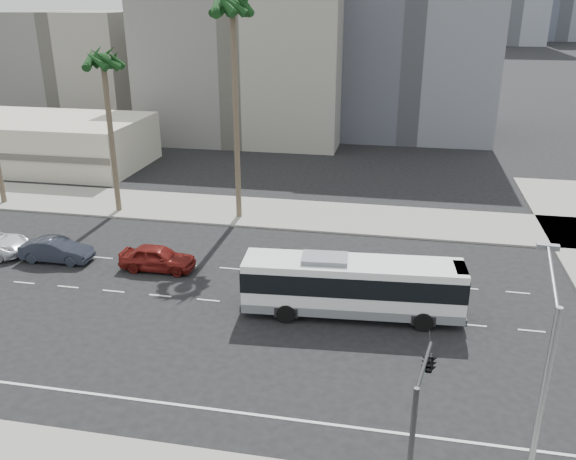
% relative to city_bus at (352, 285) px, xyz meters
% --- Properties ---
extents(ground, '(700.00, 700.00, 0.00)m').
position_rel_city_bus_xyz_m(ground, '(-5.38, 0.03, -1.82)').
color(ground, black).
rests_on(ground, ground).
extents(sidewalk_north, '(120.00, 7.00, 0.15)m').
position_rel_city_bus_xyz_m(sidewalk_north, '(-5.38, 15.53, -1.74)').
color(sidewalk_north, gray).
rests_on(sidewalk_north, ground).
extents(commercial_low, '(22.00, 12.16, 5.00)m').
position_rel_city_bus_xyz_m(commercial_low, '(-35.38, 26.02, 0.68)').
color(commercial_low, beige).
rests_on(commercial_low, ground).
extents(midrise_beige_west, '(24.00, 18.00, 18.00)m').
position_rel_city_bus_xyz_m(midrise_beige_west, '(-17.38, 45.03, 7.18)').
color(midrise_beige_west, gray).
rests_on(midrise_beige_west, ground).
extents(midrise_gray_center, '(20.00, 20.00, 26.00)m').
position_rel_city_bus_xyz_m(midrise_gray_center, '(2.62, 52.03, 11.18)').
color(midrise_gray_center, '#52555F').
rests_on(midrise_gray_center, ground).
extents(midrise_beige_far, '(18.00, 16.00, 15.00)m').
position_rel_city_bus_xyz_m(midrise_beige_far, '(-43.38, 50.03, 5.68)').
color(midrise_beige_far, gray).
rests_on(midrise_beige_far, ground).
extents(city_bus, '(12.22, 3.57, 3.46)m').
position_rel_city_bus_xyz_m(city_bus, '(0.00, 0.00, 0.00)').
color(city_bus, white).
rests_on(city_bus, ground).
extents(car_a, '(2.05, 4.95, 1.68)m').
position_rel_city_bus_xyz_m(car_a, '(-12.93, 3.50, -0.98)').
color(car_a, maroon).
rests_on(car_a, ground).
extents(car_b, '(1.77, 4.83, 1.58)m').
position_rel_city_bus_xyz_m(car_b, '(-20.13, 3.50, -1.03)').
color(car_b, '#252935').
rests_on(car_b, ground).
extents(streetlight_corner, '(0.80, 3.99, 8.55)m').
position_rel_city_bus_xyz_m(streetlight_corner, '(7.06, -12.41, 2.98)').
color(streetlight_corner, slate).
rests_on(streetlight_corner, ground).
extents(traffic_signal, '(2.54, 3.42, 5.45)m').
position_rel_city_bus_xyz_m(traffic_signal, '(3.56, -11.40, 2.73)').
color(traffic_signal, '#262628').
rests_on(traffic_signal, ground).
extents(palm_near, '(5.15, 5.15, 17.33)m').
position_rel_city_bus_xyz_m(palm_near, '(-10.39, 14.06, 13.88)').
color(palm_near, brown).
rests_on(palm_near, ground).
extents(palm_mid, '(4.29, 4.29, 13.27)m').
position_rel_city_bus_xyz_m(palm_mid, '(-20.61, 13.63, 10.13)').
color(palm_mid, brown).
rests_on(palm_mid, ground).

